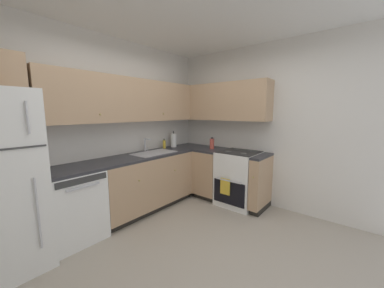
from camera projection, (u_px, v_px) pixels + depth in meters
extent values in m
cube|color=#A89E8E|center=(196.00, 258.00, 2.36)|extent=(3.67, 3.34, 0.02)
cube|color=silver|center=(107.00, 128.00, 3.23)|extent=(3.77, 0.05, 2.64)
cube|color=silver|center=(266.00, 127.00, 3.58)|extent=(0.05, 3.44, 2.64)
cylinder|color=silver|center=(38.00, 214.00, 2.01)|extent=(0.02, 0.02, 0.69)
cylinder|color=silver|center=(27.00, 117.00, 1.88)|extent=(0.02, 0.02, 0.29)
cube|color=white|center=(74.00, 205.00, 2.64)|extent=(0.60, 0.60, 0.86)
cube|color=#333333|center=(83.00, 180.00, 2.40)|extent=(0.55, 0.01, 0.07)
cube|color=silver|center=(84.00, 187.00, 2.40)|extent=(0.36, 0.02, 0.02)
cube|color=tan|center=(146.00, 180.00, 3.48)|extent=(1.60, 0.60, 0.77)
cube|color=black|center=(145.00, 205.00, 3.56)|extent=(1.60, 0.54, 0.09)
sphere|color=tan|center=(139.00, 181.00, 2.99)|extent=(0.02, 0.02, 0.02)
sphere|color=tan|center=(175.00, 170.00, 3.53)|extent=(0.02, 0.02, 0.02)
cube|color=#2D2D33|center=(145.00, 155.00, 3.42)|extent=(2.81, 0.60, 0.03)
cube|color=tan|center=(212.00, 171.00, 3.99)|extent=(0.60, 0.45, 0.77)
cube|color=black|center=(212.00, 193.00, 4.08)|extent=(0.54, 0.45, 0.09)
cube|color=tan|center=(261.00, 182.00, 3.40)|extent=(0.60, 0.15, 0.77)
cube|color=black|center=(260.00, 207.00, 3.49)|extent=(0.54, 0.15, 0.09)
sphere|color=tan|center=(253.00, 177.00, 3.14)|extent=(0.02, 0.02, 0.02)
cube|color=#2D2D33|center=(212.00, 150.00, 3.93)|extent=(0.60, 0.45, 0.03)
cube|color=#2D2D33|center=(262.00, 156.00, 3.34)|extent=(0.60, 0.15, 0.03)
cube|color=white|center=(239.00, 178.00, 3.67)|extent=(0.64, 0.62, 0.90)
cube|color=black|center=(229.00, 193.00, 3.44)|extent=(0.02, 0.55, 0.38)
cube|color=silver|center=(228.00, 181.00, 3.40)|extent=(0.02, 0.43, 0.02)
cube|color=black|center=(240.00, 152.00, 3.60)|extent=(0.59, 0.60, 0.01)
cube|color=white|center=(248.00, 146.00, 3.82)|extent=(0.03, 0.60, 0.15)
cylinder|color=#4C4C4C|center=(243.00, 153.00, 3.41)|extent=(0.11, 0.11, 0.01)
cylinder|color=#4C4C4C|center=(228.00, 151.00, 3.58)|extent=(0.11, 0.11, 0.01)
cylinder|color=#4C4C4C|center=(251.00, 151.00, 3.62)|extent=(0.11, 0.11, 0.01)
cylinder|color=#4C4C4C|center=(236.00, 149.00, 3.79)|extent=(0.11, 0.11, 0.01)
cube|color=gold|center=(225.00, 187.00, 3.45)|extent=(0.02, 0.17, 0.26)
cube|color=tan|center=(129.00, 100.00, 3.26)|extent=(2.49, 0.32, 0.64)
sphere|color=tan|center=(100.00, 114.00, 2.76)|extent=(0.02, 0.02, 0.02)
sphere|color=tan|center=(163.00, 114.00, 3.60)|extent=(0.02, 0.02, 0.02)
cube|color=tan|center=(220.00, 102.00, 3.87)|extent=(0.32, 1.78, 0.64)
cube|color=#B7B7BC|center=(154.00, 153.00, 3.52)|extent=(0.69, 0.40, 0.01)
cube|color=gray|center=(154.00, 156.00, 3.53)|extent=(0.63, 0.36, 0.09)
cube|color=#99999E|center=(154.00, 155.00, 3.53)|extent=(0.02, 0.35, 0.06)
cylinder|color=silver|center=(145.00, 145.00, 3.65)|extent=(0.02, 0.02, 0.23)
cylinder|color=silver|center=(148.00, 139.00, 3.59)|extent=(0.02, 0.15, 0.02)
cylinder|color=silver|center=(147.00, 149.00, 3.70)|extent=(0.02, 0.02, 0.06)
cylinder|color=gold|center=(164.00, 144.00, 3.97)|extent=(0.05, 0.05, 0.15)
cylinder|color=#262626|center=(164.00, 140.00, 3.95)|extent=(0.02, 0.02, 0.03)
cylinder|color=white|center=(174.00, 140.00, 4.12)|extent=(0.11, 0.11, 0.26)
cylinder|color=#3F3F3F|center=(174.00, 139.00, 4.11)|extent=(0.02, 0.02, 0.32)
cylinder|color=#BF4C3F|center=(212.00, 144.00, 3.91)|extent=(0.08, 0.08, 0.18)
cylinder|color=black|center=(212.00, 138.00, 3.90)|extent=(0.04, 0.04, 0.02)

